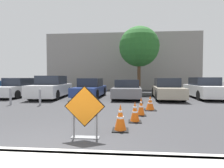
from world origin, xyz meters
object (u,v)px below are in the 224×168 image
(parked_car_fifth, at_px, (167,89))
(bollard_nearest, at_px, (40,97))
(traffic_cone_nearest, at_px, (120,118))
(parked_car_nearest, at_px, (19,88))
(parked_car_third, at_px, (90,88))
(traffic_cone_fourth, at_px, (150,103))
(parked_car_sixth, at_px, (204,89))
(traffic_cone_third, at_px, (141,107))
(bollard_second, at_px, (10,96))
(parked_car_second, at_px, (52,88))
(traffic_cone_second, at_px, (135,112))
(parked_car_fourth, at_px, (127,89))
(road_closed_sign, at_px, (85,111))

(parked_car_fifth, xyz_separation_m, bollard_nearest, (-7.44, -3.69, -0.20))
(traffic_cone_nearest, relative_size, parked_car_nearest, 0.17)
(parked_car_third, bearing_deg, traffic_cone_fourth, 130.30)
(parked_car_fifth, relative_size, parked_car_sixth, 1.00)
(parked_car_fifth, height_order, parked_car_sixth, parked_car_sixth)
(parked_car_sixth, bearing_deg, parked_car_nearest, 4.43)
(traffic_cone_third, relative_size, bollard_second, 0.76)
(traffic_cone_third, relative_size, parked_car_third, 0.16)
(traffic_cone_third, bearing_deg, bollard_second, 163.39)
(parked_car_nearest, xyz_separation_m, parked_car_sixth, (13.94, 0.28, 0.03))
(traffic_cone_third, relative_size, parked_car_nearest, 0.16)
(parked_car_sixth, bearing_deg, bollard_second, 23.04)
(traffic_cone_fourth, relative_size, parked_car_second, 0.14)
(parked_car_second, bearing_deg, parked_car_fifth, 177.24)
(parked_car_fifth, bearing_deg, parked_car_nearest, 2.40)
(traffic_cone_second, relative_size, parked_car_fourth, 0.15)
(traffic_cone_fourth, relative_size, parked_car_fourth, 0.14)
(parked_car_nearest, height_order, parked_car_third, parked_car_nearest)
(traffic_cone_nearest, xyz_separation_m, parked_car_second, (-5.36, 7.62, 0.39))
(road_closed_sign, relative_size, parked_car_sixth, 0.27)
(parked_car_nearest, relative_size, parked_car_sixth, 0.94)
(bollard_nearest, bearing_deg, parked_car_sixth, 22.67)
(parked_car_second, bearing_deg, bollard_nearest, 100.89)
(parked_car_second, xyz_separation_m, parked_car_fifth, (8.37, 0.15, -0.07))
(road_closed_sign, height_order, bollard_second, road_closed_sign)
(road_closed_sign, distance_m, traffic_cone_fourth, 4.43)
(parked_car_third, bearing_deg, traffic_cone_nearest, 110.47)
(parked_car_third, distance_m, parked_car_fifth, 5.59)
(bollard_nearest, bearing_deg, parked_car_second, 104.67)
(traffic_cone_fourth, xyz_separation_m, parked_car_fourth, (-1.03, 4.73, 0.32))
(traffic_cone_second, bearing_deg, traffic_cone_nearest, -114.19)
(traffic_cone_third, distance_m, parked_car_second, 8.28)
(traffic_cone_nearest, height_order, parked_car_fourth, parked_car_fourth)
(parked_car_second, xyz_separation_m, bollard_nearest, (0.93, -3.55, -0.27))
(parked_car_nearest, distance_m, parked_car_fourth, 8.36)
(parked_car_third, bearing_deg, parked_car_sixth, -176.06)
(parked_car_third, relative_size, bollard_second, 4.82)
(parked_car_fifth, distance_m, bollard_second, 9.82)
(parked_car_nearest, bearing_deg, parked_car_sixth, -175.94)
(bollard_second, bearing_deg, parked_car_fifth, 22.11)
(bollard_nearest, bearing_deg, bollard_second, -180.00)
(parked_car_nearest, bearing_deg, traffic_cone_second, 143.53)
(road_closed_sign, bearing_deg, parked_car_sixth, 53.73)
(parked_car_nearest, relative_size, parked_car_fourth, 0.98)
(traffic_cone_fourth, relative_size, parked_car_nearest, 0.15)
(traffic_cone_nearest, height_order, parked_car_nearest, parked_car_nearest)
(parked_car_fifth, relative_size, bollard_second, 5.03)
(traffic_cone_fourth, bearing_deg, traffic_cone_third, -113.51)
(parked_car_second, distance_m, parked_car_fourth, 5.59)
(road_closed_sign, bearing_deg, traffic_cone_third, 59.93)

